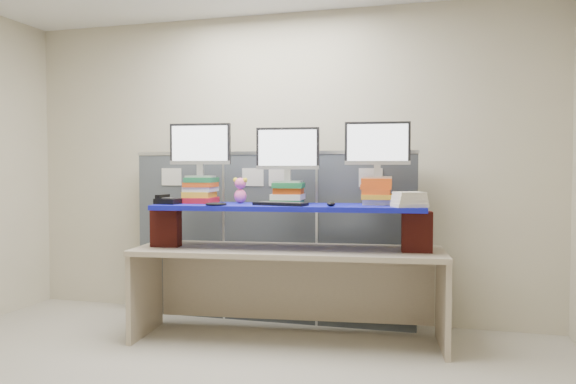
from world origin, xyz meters
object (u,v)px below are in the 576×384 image
(blue_board, at_px, (288,207))
(desk, at_px, (288,267))
(monitor_center, at_px, (288,151))
(desk_phone, at_px, (168,200))
(monitor_right, at_px, (377,146))
(keyboard, at_px, (280,204))
(monitor_left, at_px, (200,147))

(blue_board, bearing_deg, desk, 97.53)
(monitor_center, relative_size, desk_phone, 2.70)
(monitor_center, bearing_deg, monitor_right, -0.00)
(monitor_center, height_order, keyboard, monitor_center)
(blue_board, xyz_separation_m, desk_phone, (-0.96, -0.18, 0.05))
(monitor_right, distance_m, keyboard, 0.90)
(monitor_center, bearing_deg, blue_board, -79.73)
(monitor_right, height_order, desk_phone, monitor_right)
(blue_board, bearing_deg, desk_phone, -175.78)
(monitor_right, bearing_deg, desk, -170.35)
(keyboard, xyz_separation_m, desk_phone, (-0.93, -0.07, 0.02))
(keyboard, bearing_deg, blue_board, 85.66)
(monitor_left, distance_m, monitor_right, 1.45)
(monitor_right, bearing_deg, blue_board, -170.35)
(keyboard, bearing_deg, monitor_right, 33.74)
(desk, xyz_separation_m, monitor_left, (-0.77, 0.03, 0.96))
(monitor_left, bearing_deg, monitor_center, -0.00)
(blue_board, distance_m, desk_phone, 0.98)
(monitor_left, bearing_deg, monitor_right, -0.00)
(monitor_right, distance_m, desk_phone, 1.73)
(blue_board, height_order, desk_phone, desk_phone)
(monitor_left, relative_size, monitor_right, 1.00)
(monitor_center, height_order, desk_phone, monitor_center)
(desk_phone, bearing_deg, monitor_center, 21.83)
(desk_phone, bearing_deg, monitor_left, 52.04)
(monitor_right, xyz_separation_m, keyboard, (-0.71, -0.31, -0.45))
(desk, xyz_separation_m, monitor_right, (0.68, 0.20, 0.96))
(keyboard, distance_m, desk_phone, 0.93)
(desk, distance_m, monitor_right, 1.19)
(desk_phone, bearing_deg, blue_board, 14.73)
(blue_board, height_order, monitor_right, monitor_right)
(blue_board, distance_m, monitor_right, 0.86)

